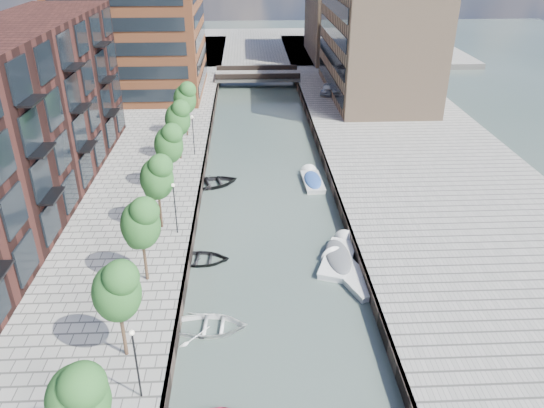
{
  "coord_description": "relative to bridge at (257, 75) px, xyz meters",
  "views": [
    {
      "loc": [
        -1.66,
        -11.22,
        21.38
      ],
      "look_at": [
        0.0,
        23.56,
        3.5
      ],
      "focal_mm": 35.0,
      "sensor_mm": 36.0,
      "label": 1
    }
  ],
  "objects": [
    {
      "name": "quay_right",
      "position": [
        16.0,
        -32.0,
        -0.89
      ],
      "size": [
        20.0,
        140.0,
        1.0
      ],
      "primitive_type": "cube",
      "color": "gray",
      "rests_on": "ground"
    },
    {
      "name": "tan_block_far",
      "position": [
        16.0,
        16.0,
        7.61
      ],
      "size": [
        12.0,
        20.0,
        16.0
      ],
      "primitive_type": "cube",
      "color": "#917358",
      "rests_on": "quay_right"
    },
    {
      "name": "lamp_2",
      "position": [
        -7.2,
        -32.0,
        2.12
      ],
      "size": [
        0.24,
        0.24,
        4.12
      ],
      "color": "black",
      "rests_on": "quay_left"
    },
    {
      "name": "motorboat_3",
      "position": [
        4.37,
        -37.19,
        -1.19
      ],
      "size": [
        1.95,
        5.11,
        1.68
      ],
      "color": "#BCBCBA",
      "rests_on": "ground"
    },
    {
      "name": "tree_4",
      "position": [
        -8.5,
        -40.0,
        3.92
      ],
      "size": [
        2.5,
        2.5,
        5.95
      ],
      "color": "#382619",
      "rests_on": "quay_left"
    },
    {
      "name": "car",
      "position": [
        9.69,
        -9.79,
        0.33
      ],
      "size": [
        2.78,
        4.56,
        1.45
      ],
      "primitive_type": "imported",
      "rotation": [
        0.0,
        0.0,
        -0.27
      ],
      "color": "#AFB1B4",
      "rests_on": "quay_right"
    },
    {
      "name": "quay_wall_left",
      "position": [
        -6.1,
        -32.0,
        -0.89
      ],
      "size": [
        0.25,
        140.0,
        1.0
      ],
      "primitive_type": "cube",
      "color": "#332823",
      "rests_on": "ground"
    },
    {
      "name": "sloop_1",
      "position": [
        -5.3,
        -50.57,
        -1.39
      ],
      "size": [
        4.35,
        3.21,
        0.87
      ],
      "primitive_type": "imported",
      "rotation": [
        0.0,
        0.0,
        1.52
      ],
      "color": "black",
      "rests_on": "ground"
    },
    {
      "name": "bridge",
      "position": [
        0.0,
        0.0,
        0.0
      ],
      "size": [
        13.0,
        6.0,
        1.3
      ],
      "color": "gray",
      "rests_on": "ground"
    },
    {
      "name": "tree_3",
      "position": [
        -8.5,
        -47.0,
        3.92
      ],
      "size": [
        2.5,
        2.5,
        5.95
      ],
      "color": "#382619",
      "rests_on": "quay_left"
    },
    {
      "name": "tree_5",
      "position": [
        -8.5,
        -33.0,
        3.92
      ],
      "size": [
        2.5,
        2.5,
        5.95
      ],
      "color": "#382619",
      "rests_on": "quay_left"
    },
    {
      "name": "tree_6",
      "position": [
        -8.5,
        -26.0,
        3.92
      ],
      "size": [
        2.5,
        2.5,
        5.95
      ],
      "color": "#382619",
      "rests_on": "quay_left"
    },
    {
      "name": "motorboat_2",
      "position": [
        5.12,
        -52.69,
        -1.28
      ],
      "size": [
        3.8,
        5.85,
        1.85
      ],
      "color": "silver",
      "rests_on": "ground"
    },
    {
      "name": "tree_0",
      "position": [
        -8.5,
        -68.0,
        3.92
      ],
      "size": [
        2.5,
        2.5,
        5.95
      ],
      "color": "#382619",
      "rests_on": "quay_left"
    },
    {
      "name": "tree_1",
      "position": [
        -8.5,
        -61.0,
        3.92
      ],
      "size": [
        2.5,
        2.5,
        5.95
      ],
      "color": "#382619",
      "rests_on": "quay_left"
    },
    {
      "name": "tree_2",
      "position": [
        -8.5,
        -54.0,
        3.92
      ],
      "size": [
        2.5,
        2.5,
        5.95
      ],
      "color": "#382619",
      "rests_on": "quay_left"
    },
    {
      "name": "apartment_block",
      "position": [
        -20.0,
        -42.0,
        6.61
      ],
      "size": [
        8.0,
        38.0,
        14.0
      ],
      "primitive_type": "cube",
      "color": "black",
      "rests_on": "quay_left"
    },
    {
      "name": "quay_wall_right",
      "position": [
        6.1,
        -32.0,
        -0.89
      ],
      "size": [
        0.25,
        140.0,
        1.0
      ],
      "primitive_type": "cube",
      "color": "#332823",
      "rests_on": "ground"
    },
    {
      "name": "water",
      "position": [
        0.0,
        -32.0,
        -1.39
      ],
      "size": [
        300.0,
        300.0,
        0.0
      ],
      "primitive_type": "plane",
      "color": "#38473F",
      "rests_on": "ground"
    },
    {
      "name": "lamp_1",
      "position": [
        -7.2,
        -48.0,
        2.12
      ],
      "size": [
        0.24,
        0.24,
        4.12
      ],
      "color": "black",
      "rests_on": "quay_left"
    },
    {
      "name": "tan_block_near",
      "position": [
        16.0,
        -10.0,
        6.61
      ],
      "size": [
        12.0,
        25.0,
        14.0
      ],
      "primitive_type": "cube",
      "color": "#917358",
      "rests_on": "quay_right"
    },
    {
      "name": "sloop_3",
      "position": [
        -4.23,
        -58.04,
        -1.39
      ],
      "size": [
        4.78,
        3.52,
        0.96
      ],
      "primitive_type": "imported",
      "rotation": [
        0.0,
        0.0,
        1.52
      ],
      "color": "white",
      "rests_on": "ground"
    },
    {
      "name": "motorboat_4",
      "position": [
        4.86,
        -50.64,
        -1.16
      ],
      "size": [
        3.76,
        6.0,
        1.89
      ],
      "color": "white",
      "rests_on": "ground"
    },
    {
      "name": "far_closure",
      "position": [
        0.0,
        28.0,
        -0.89
      ],
      "size": [
        80.0,
        40.0,
        1.0
      ],
      "primitive_type": "cube",
      "color": "gray",
      "rests_on": "ground"
    },
    {
      "name": "lamp_0",
      "position": [
        -7.2,
        -64.0,
        2.12
      ],
      "size": [
        0.24,
        0.24,
        4.12
      ],
      "color": "black",
      "rests_on": "quay_left"
    },
    {
      "name": "sloop_4",
      "position": [
        -5.21,
        -37.54,
        -1.39
      ],
      "size": [
        6.0,
        5.04,
        1.06
      ],
      "primitive_type": "imported",
      "rotation": [
        0.0,
        0.0,
        1.88
      ],
      "color": "black",
      "rests_on": "ground"
    }
  ]
}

